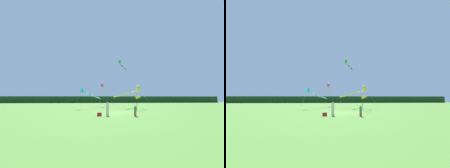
# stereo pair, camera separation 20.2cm
# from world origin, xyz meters

# --- Properties ---
(ground_plane) EXTENTS (120.00, 120.00, 0.00)m
(ground_plane) POSITION_xyz_m (0.00, 0.00, 0.00)
(ground_plane) COLOR #5B9338
(distant_treeline) EXTENTS (108.00, 3.72, 2.98)m
(distant_treeline) POSITION_xyz_m (0.00, 45.00, 1.49)
(distant_treeline) COLOR #193D19
(distant_treeline) RESTS_ON ground
(person_adult) EXTENTS (0.37, 0.37, 1.69)m
(person_adult) POSITION_xyz_m (-1.23, -3.28, 0.94)
(person_adult) COLOR silver
(person_adult) RESTS_ON ground
(person_child) EXTENTS (0.29, 0.29, 1.32)m
(person_child) POSITION_xyz_m (2.08, -4.16, 0.74)
(person_child) COLOR #B23338
(person_child) RESTS_ON ground
(cooler_box) EXTENTS (0.55, 0.38, 0.42)m
(cooler_box) POSITION_xyz_m (-2.22, -3.52, 0.21)
(cooler_box) COLOR red
(cooler_box) RESTS_ON ground
(banner_flag_pole) EXTENTS (0.90, 0.70, 2.87)m
(banner_flag_pole) POSITION_xyz_m (4.37, 2.86, 2.33)
(banner_flag_pole) COLOR black
(banner_flag_pole) RESTS_ON ground
(kite_cyan) EXTENTS (5.17, 7.06, 4.77)m
(kite_cyan) POSITION_xyz_m (-5.62, 8.80, 3.74)
(kite_cyan) COLOR #B2B2B2
(kite_cyan) RESTS_ON ground
(kite_yellow) EXTENTS (7.58, 5.17, 4.98)m
(kite_yellow) POSITION_xyz_m (5.19, 8.49, 3.94)
(kite_yellow) COLOR #B2B2B2
(kite_yellow) RESTS_ON ground
(kite_green) EXTENTS (4.45, 6.69, 12.66)m
(kite_green) POSITION_xyz_m (3.02, 15.75, 11.64)
(kite_green) COLOR #B2B2B2
(kite_green) RESTS_ON ground
(kite_rainbow) EXTENTS (1.53, 7.14, 6.32)m
(kite_rainbow) POSITION_xyz_m (-1.89, 15.79, 5.44)
(kite_rainbow) COLOR #B2B2B2
(kite_rainbow) RESTS_ON ground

